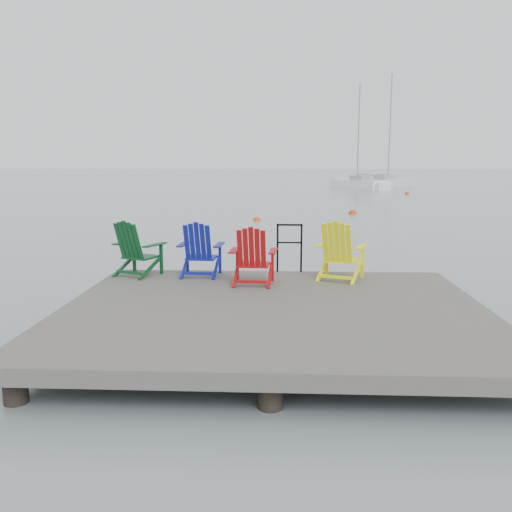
{
  "coord_description": "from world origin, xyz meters",
  "views": [
    {
      "loc": [
        0.1,
        -7.47,
        2.52
      ],
      "look_at": [
        -0.35,
        2.12,
        0.85
      ],
      "focal_mm": 38.0,
      "sensor_mm": 36.0,
      "label": 1
    }
  ],
  "objects_px": {
    "handrail": "(289,243)",
    "chair_green": "(136,248)",
    "chair_yellow": "(340,251)",
    "sailboat_near": "(359,185)",
    "buoy_b": "(257,220)",
    "chair_red": "(253,256)",
    "sailboat_mid": "(386,184)",
    "buoy_a": "(353,214)",
    "buoy_d": "(407,194)",
    "chair_blue": "(200,249)"
  },
  "relations": [
    {
      "from": "chair_green",
      "to": "sailboat_mid",
      "type": "height_order",
      "value": "sailboat_mid"
    },
    {
      "from": "chair_yellow",
      "to": "sailboat_near",
      "type": "xyz_separation_m",
      "value": [
        6.43,
        43.59,
        -0.66
      ]
    },
    {
      "from": "sailboat_near",
      "to": "buoy_a",
      "type": "distance_m",
      "value": 26.27
    },
    {
      "from": "sailboat_near",
      "to": "chair_blue",
      "type": "bearing_deg",
      "value": -127.32
    },
    {
      "from": "handrail",
      "to": "buoy_d",
      "type": "height_order",
      "value": "handrail"
    },
    {
      "from": "sailboat_near",
      "to": "sailboat_mid",
      "type": "height_order",
      "value": "sailboat_mid"
    },
    {
      "from": "sailboat_mid",
      "to": "handrail",
      "type": "bearing_deg",
      "value": -63.86
    },
    {
      "from": "buoy_a",
      "to": "chair_yellow",
      "type": "bearing_deg",
      "value": -98.06
    },
    {
      "from": "sailboat_near",
      "to": "sailboat_mid",
      "type": "bearing_deg",
      "value": 18.88
    },
    {
      "from": "chair_blue",
      "to": "chair_yellow",
      "type": "bearing_deg",
      "value": -1.57
    },
    {
      "from": "chair_green",
      "to": "buoy_a",
      "type": "relative_size",
      "value": 2.45
    },
    {
      "from": "handrail",
      "to": "chair_red",
      "type": "bearing_deg",
      "value": -119.45
    },
    {
      "from": "chair_green",
      "to": "buoy_a",
      "type": "xyz_separation_m",
      "value": [
        6.1,
        17.4,
        -1.0
      ]
    },
    {
      "from": "chair_blue",
      "to": "sailboat_mid",
      "type": "height_order",
      "value": "sailboat_mid"
    },
    {
      "from": "buoy_b",
      "to": "chair_red",
      "type": "bearing_deg",
      "value": -87.64
    },
    {
      "from": "sailboat_mid",
      "to": "chair_green",
      "type": "bearing_deg",
      "value": -66.93
    },
    {
      "from": "chair_blue",
      "to": "buoy_a",
      "type": "distance_m",
      "value": 18.12
    },
    {
      "from": "chair_blue",
      "to": "chair_red",
      "type": "xyz_separation_m",
      "value": [
        0.98,
        -0.62,
        -0.0
      ]
    },
    {
      "from": "chair_yellow",
      "to": "buoy_a",
      "type": "xyz_separation_m",
      "value": [
        2.49,
        17.61,
        -1.02
      ]
    },
    {
      "from": "chair_blue",
      "to": "sailboat_near",
      "type": "distance_m",
      "value": 44.28
    },
    {
      "from": "handrail",
      "to": "chair_green",
      "type": "relative_size",
      "value": 0.91
    },
    {
      "from": "handrail",
      "to": "chair_yellow",
      "type": "relative_size",
      "value": 0.88
    },
    {
      "from": "chair_red",
      "to": "chair_blue",
      "type": "bearing_deg",
      "value": 150.89
    },
    {
      "from": "chair_green",
      "to": "chair_yellow",
      "type": "height_order",
      "value": "chair_yellow"
    },
    {
      "from": "chair_green",
      "to": "sailboat_near",
      "type": "distance_m",
      "value": 44.52
    },
    {
      "from": "handrail",
      "to": "chair_green",
      "type": "distance_m",
      "value": 2.79
    },
    {
      "from": "chair_red",
      "to": "sailboat_mid",
      "type": "distance_m",
      "value": 48.31
    },
    {
      "from": "handrail",
      "to": "chair_yellow",
      "type": "distance_m",
      "value": 1.1
    },
    {
      "from": "chair_red",
      "to": "buoy_b",
      "type": "bearing_deg",
      "value": 95.77
    },
    {
      "from": "sailboat_near",
      "to": "sailboat_mid",
      "type": "distance_m",
      "value": 4.32
    },
    {
      "from": "handrail",
      "to": "chair_yellow",
      "type": "xyz_separation_m",
      "value": [
        0.85,
        -0.69,
        -0.02
      ]
    },
    {
      "from": "sailboat_near",
      "to": "buoy_d",
      "type": "xyz_separation_m",
      "value": [
        2.53,
        -9.06,
        -0.36
      ]
    },
    {
      "from": "buoy_b",
      "to": "chair_green",
      "type": "bearing_deg",
      "value": -96.15
    },
    {
      "from": "handrail",
      "to": "buoy_a",
      "type": "relative_size",
      "value": 2.23
    },
    {
      "from": "chair_blue",
      "to": "buoy_b",
      "type": "bearing_deg",
      "value": 91.79
    },
    {
      "from": "handrail",
      "to": "buoy_a",
      "type": "distance_m",
      "value": 17.29
    },
    {
      "from": "chair_green",
      "to": "buoy_b",
      "type": "xyz_separation_m",
      "value": [
        1.52,
        14.12,
        -1.0
      ]
    },
    {
      "from": "buoy_d",
      "to": "handrail",
      "type": "bearing_deg",
      "value": -106.17
    },
    {
      "from": "sailboat_mid",
      "to": "buoy_b",
      "type": "height_order",
      "value": "sailboat_mid"
    },
    {
      "from": "chair_red",
      "to": "sailboat_mid",
      "type": "bearing_deg",
      "value": 80.26
    },
    {
      "from": "sailboat_near",
      "to": "buoy_a",
      "type": "bearing_deg",
      "value": -124.36
    },
    {
      "from": "buoy_d",
      "to": "chair_blue",
      "type": "bearing_deg",
      "value": -108.39
    },
    {
      "from": "chair_green",
      "to": "buoy_d",
      "type": "relative_size",
      "value": 2.68
    },
    {
      "from": "buoy_a",
      "to": "buoy_d",
      "type": "bearing_deg",
      "value": 69.09
    },
    {
      "from": "chair_yellow",
      "to": "sailboat_mid",
      "type": "bearing_deg",
      "value": 99.37
    },
    {
      "from": "chair_yellow",
      "to": "buoy_b",
      "type": "distance_m",
      "value": 14.53
    },
    {
      "from": "chair_green",
      "to": "chair_blue",
      "type": "height_order",
      "value": "chair_green"
    },
    {
      "from": "chair_red",
      "to": "buoy_b",
      "type": "xyz_separation_m",
      "value": [
        -0.61,
        14.76,
        -0.99
      ]
    },
    {
      "from": "buoy_d",
      "to": "chair_yellow",
      "type": "bearing_deg",
      "value": -104.54
    },
    {
      "from": "buoy_a",
      "to": "buoy_d",
      "type": "distance_m",
      "value": 18.11
    }
  ]
}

